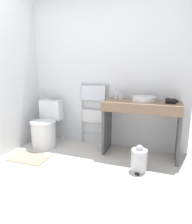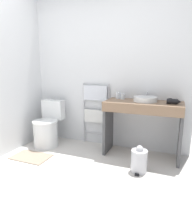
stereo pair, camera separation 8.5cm
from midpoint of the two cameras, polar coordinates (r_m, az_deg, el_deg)
name	(u,v)px [view 2 (the right image)]	position (r m, az deg, el deg)	size (l,w,h in m)	color
ground_plane	(51,198)	(2.26, -11.57, -22.88)	(12.00, 12.00, 0.00)	silver
wall_back	(106,71)	(3.34, 3.50, 11.73)	(2.73, 0.12, 2.50)	silver
wall_side	(4,71)	(3.30, -24.18, 10.66)	(0.12, 2.35, 2.50)	silver
toilet	(47,128)	(3.47, -13.02, -4.45)	(0.41, 0.54, 0.76)	white
towel_radiator	(95,106)	(3.33, 0.58, 1.76)	(0.47, 0.06, 1.04)	silver
vanity_counter	(142,119)	(2.96, 13.91, -1.95)	(1.08, 0.48, 0.83)	#84664C
sink_basin	(145,99)	(2.94, 14.71, 3.63)	(0.33, 0.33, 0.07)	white
faucet	(147,95)	(3.10, 15.15, 4.76)	(0.02, 0.10, 0.12)	silver
cup_near_wall	(119,96)	(3.14, 7.24, 4.68)	(0.07, 0.07, 0.10)	silver
cup_near_edge	(123,96)	(3.09, 8.41, 4.48)	(0.07, 0.07, 0.09)	silver
hair_dryer	(173,101)	(2.87, 21.89, 2.87)	(0.18, 0.17, 0.07)	black
trash_bin	(139,160)	(2.66, 13.12, -13.29)	(0.21, 0.24, 0.35)	silver
bath_mat	(31,157)	(3.17, -17.29, -12.11)	(0.56, 0.36, 0.01)	gray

